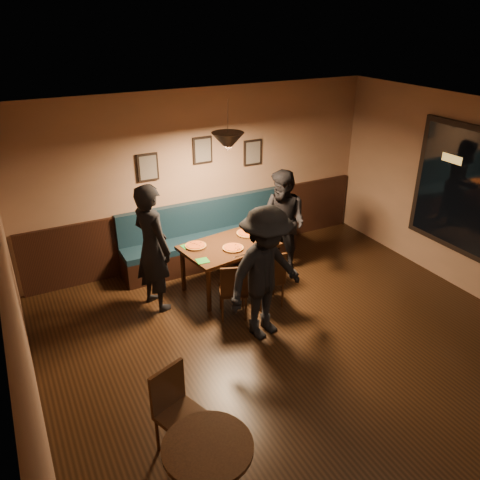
{
  "coord_description": "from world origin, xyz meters",
  "views": [
    {
      "loc": [
        -2.89,
        -3.35,
        3.84
      ],
      "look_at": [
        -0.12,
        1.97,
        0.95
      ],
      "focal_mm": 35.92,
      "sensor_mm": 36.0,
      "label": 1
    }
  ],
  "objects_px": {
    "chair_near_right": "(268,277)",
    "soda_glass": "(274,240)",
    "dining_table": "(229,266)",
    "diner_right": "(283,222)",
    "cafe_table": "(209,479)",
    "booth_bench": "(212,234)",
    "diner_left": "(152,248)",
    "cafe_chair_far": "(181,415)",
    "chair_near_left": "(233,289)",
    "tabasco_bottle": "(262,236)",
    "diner_front": "(266,274)"
  },
  "relations": [
    {
      "from": "diner_left",
      "to": "diner_right",
      "type": "height_order",
      "value": "diner_left"
    },
    {
      "from": "diner_front",
      "to": "tabasco_bottle",
      "type": "distance_m",
      "value": 1.34
    },
    {
      "from": "dining_table",
      "to": "chair_near_left",
      "type": "xyz_separation_m",
      "value": [
        -0.28,
        -0.68,
        0.06
      ]
    },
    {
      "from": "chair_near_left",
      "to": "diner_right",
      "type": "height_order",
      "value": "diner_right"
    },
    {
      "from": "cafe_table",
      "to": "cafe_chair_far",
      "type": "xyz_separation_m",
      "value": [
        0.03,
        0.69,
        0.06
      ]
    },
    {
      "from": "diner_left",
      "to": "soda_glass",
      "type": "height_order",
      "value": "diner_left"
    },
    {
      "from": "dining_table",
      "to": "tabasco_bottle",
      "type": "height_order",
      "value": "tabasco_bottle"
    },
    {
      "from": "dining_table",
      "to": "cafe_table",
      "type": "bearing_deg",
      "value": -127.62
    },
    {
      "from": "chair_near_left",
      "to": "diner_right",
      "type": "bearing_deg",
      "value": 52.66
    },
    {
      "from": "booth_bench",
      "to": "cafe_chair_far",
      "type": "bearing_deg",
      "value": -118.74
    },
    {
      "from": "chair_near_left",
      "to": "soda_glass",
      "type": "bearing_deg",
      "value": 44.49
    },
    {
      "from": "dining_table",
      "to": "soda_glass",
      "type": "relative_size",
      "value": 9.59
    },
    {
      "from": "soda_glass",
      "to": "tabasco_bottle",
      "type": "distance_m",
      "value": 0.24
    },
    {
      "from": "diner_right",
      "to": "tabasco_bottle",
      "type": "xyz_separation_m",
      "value": [
        -0.48,
        -0.19,
        -0.05
      ]
    },
    {
      "from": "dining_table",
      "to": "cafe_chair_far",
      "type": "distance_m",
      "value": 3.03
    },
    {
      "from": "cafe_table",
      "to": "booth_bench",
      "type": "bearing_deg",
      "value": 65.15
    },
    {
      "from": "diner_right",
      "to": "soda_glass",
      "type": "relative_size",
      "value": 11.8
    },
    {
      "from": "cafe_table",
      "to": "diner_left",
      "type": "bearing_deg",
      "value": 79.04
    },
    {
      "from": "chair_near_right",
      "to": "soda_glass",
      "type": "relative_size",
      "value": 6.17
    },
    {
      "from": "dining_table",
      "to": "cafe_table",
      "type": "relative_size",
      "value": 1.75
    },
    {
      "from": "soda_glass",
      "to": "chair_near_left",
      "type": "bearing_deg",
      "value": -155.98
    },
    {
      "from": "booth_bench",
      "to": "soda_glass",
      "type": "height_order",
      "value": "booth_bench"
    },
    {
      "from": "dining_table",
      "to": "tabasco_bottle",
      "type": "relative_size",
      "value": 11.37
    },
    {
      "from": "cafe_table",
      "to": "chair_near_left",
      "type": "bearing_deg",
      "value": 59.33
    },
    {
      "from": "cafe_table",
      "to": "cafe_chair_far",
      "type": "distance_m",
      "value": 0.7
    },
    {
      "from": "diner_front",
      "to": "soda_glass",
      "type": "xyz_separation_m",
      "value": [
        0.69,
        0.95,
        -0.1
      ]
    },
    {
      "from": "soda_glass",
      "to": "cafe_chair_far",
      "type": "relative_size",
      "value": 0.16
    },
    {
      "from": "cafe_table",
      "to": "tabasco_bottle",
      "type": "bearing_deg",
      "value": 53.67
    },
    {
      "from": "chair_near_left",
      "to": "diner_right",
      "type": "relative_size",
      "value": 0.5
    },
    {
      "from": "soda_glass",
      "to": "tabasco_bottle",
      "type": "relative_size",
      "value": 1.19
    },
    {
      "from": "tabasco_bottle",
      "to": "cafe_table",
      "type": "bearing_deg",
      "value": -126.33
    },
    {
      "from": "dining_table",
      "to": "cafe_chair_far",
      "type": "relative_size",
      "value": 1.51
    },
    {
      "from": "diner_right",
      "to": "soda_glass",
      "type": "height_order",
      "value": "diner_right"
    },
    {
      "from": "diner_front",
      "to": "cafe_chair_far",
      "type": "bearing_deg",
      "value": -156.32
    },
    {
      "from": "diner_left",
      "to": "soda_glass",
      "type": "distance_m",
      "value": 1.76
    },
    {
      "from": "chair_near_right",
      "to": "cafe_chair_far",
      "type": "distance_m",
      "value": 2.73
    },
    {
      "from": "chair_near_left",
      "to": "chair_near_right",
      "type": "relative_size",
      "value": 0.96
    },
    {
      "from": "dining_table",
      "to": "diner_front",
      "type": "bearing_deg",
      "value": -103.62
    },
    {
      "from": "dining_table",
      "to": "diner_right",
      "type": "distance_m",
      "value": 1.12
    },
    {
      "from": "chair_near_right",
      "to": "soda_glass",
      "type": "distance_m",
      "value": 0.58
    },
    {
      "from": "booth_bench",
      "to": "diner_front",
      "type": "height_order",
      "value": "diner_front"
    },
    {
      "from": "diner_left",
      "to": "cafe_table",
      "type": "distance_m",
      "value": 3.34
    },
    {
      "from": "soda_glass",
      "to": "cafe_chair_far",
      "type": "bearing_deg",
      "value": -136.52
    },
    {
      "from": "booth_bench",
      "to": "tabasco_bottle",
      "type": "distance_m",
      "value": 1.07
    },
    {
      "from": "chair_near_right",
      "to": "diner_right",
      "type": "bearing_deg",
      "value": 55.83
    },
    {
      "from": "dining_table",
      "to": "diner_left",
      "type": "distance_m",
      "value": 1.27
    },
    {
      "from": "soda_glass",
      "to": "tabasco_bottle",
      "type": "bearing_deg",
      "value": 102.86
    },
    {
      "from": "diner_right",
      "to": "cafe_table",
      "type": "bearing_deg",
      "value": -57.31
    },
    {
      "from": "cafe_table",
      "to": "cafe_chair_far",
      "type": "height_order",
      "value": "cafe_chair_far"
    },
    {
      "from": "chair_near_right",
      "to": "diner_left",
      "type": "relative_size",
      "value": 0.47
    }
  ]
}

